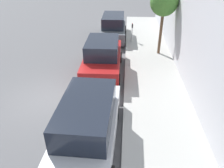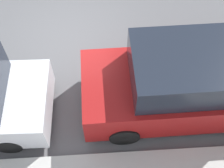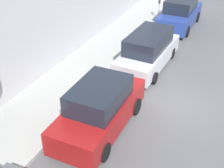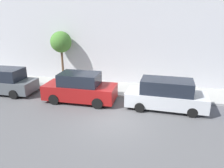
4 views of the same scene
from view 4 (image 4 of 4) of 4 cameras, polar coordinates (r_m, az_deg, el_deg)
ground_plane at (r=12.44m, az=0.65°, el=-9.46°), size 60.00×60.00×0.00m
sidewalk at (r=16.97m, az=4.36°, el=-1.50°), size 3.09×32.00×0.15m
parked_minivan_second at (r=13.94m, az=13.92°, el=-2.73°), size 2.04×4.95×1.90m
parked_suv_third at (r=14.83m, az=-8.35°, el=-1.09°), size 2.08×4.82×1.98m
parked_minivan_fourth at (r=18.15m, az=-26.70°, el=0.69°), size 2.02×4.93×1.90m
parking_meter_far at (r=18.74m, az=-21.75°, el=2.06°), size 0.11×0.15×1.36m
street_tree at (r=18.56m, az=-13.18°, el=10.54°), size 1.72×1.72×4.21m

